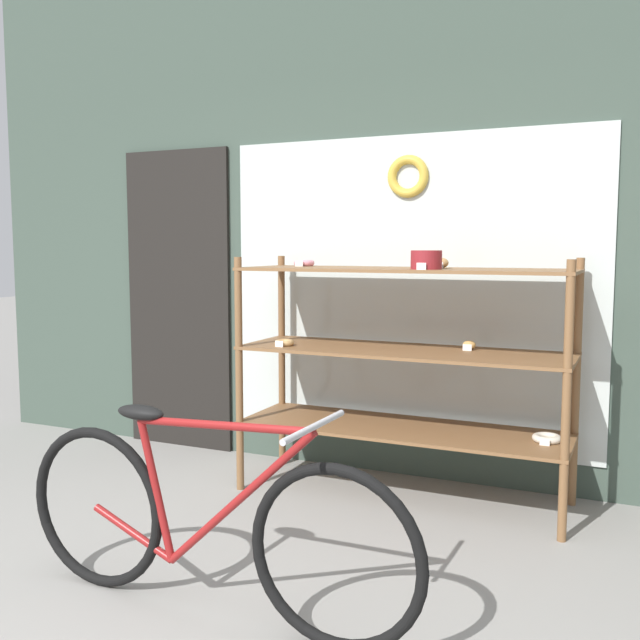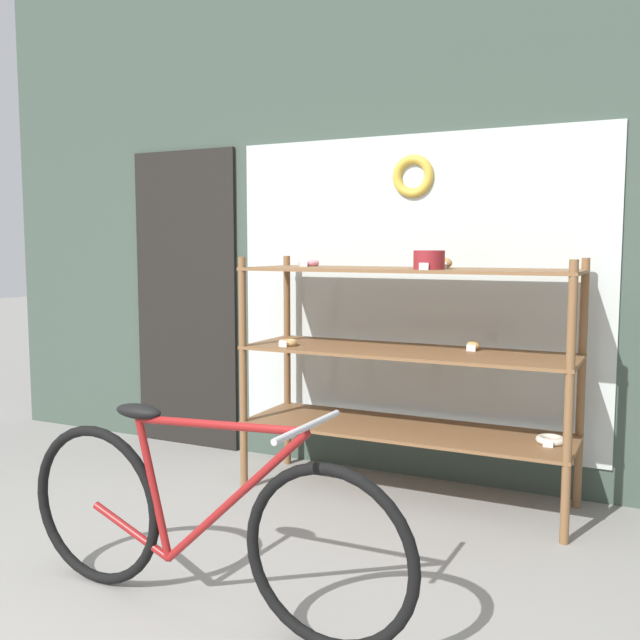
# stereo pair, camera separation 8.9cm
# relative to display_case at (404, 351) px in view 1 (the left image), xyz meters

# --- Properties ---
(storefront_facade) EXTENTS (6.17, 0.13, 3.36)m
(storefront_facade) POSITION_rel_display_case_xyz_m (-0.34, 0.43, 0.79)
(storefront_facade) COLOR #3D4C42
(storefront_facade) RESTS_ON ground_plane
(display_case) EXTENTS (1.86, 0.58, 1.41)m
(display_case) POSITION_rel_display_case_xyz_m (0.00, 0.00, 0.00)
(display_case) COLOR brown
(display_case) RESTS_ON ground_plane
(bicycle) EXTENTS (1.79, 0.46, 0.81)m
(bicycle) POSITION_rel_display_case_xyz_m (-0.30, -1.57, -0.48)
(bicycle) COLOR black
(bicycle) RESTS_ON ground_plane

